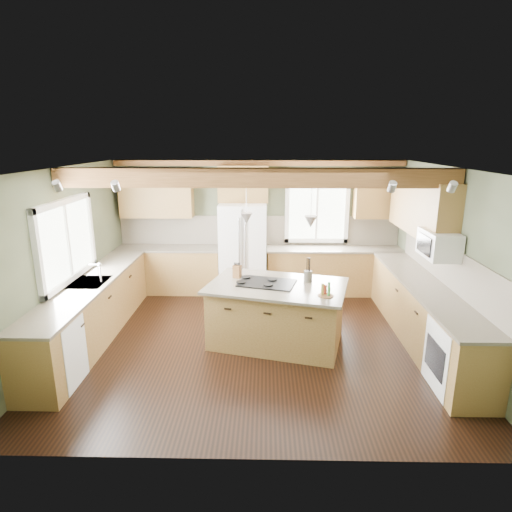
{
  "coord_description": "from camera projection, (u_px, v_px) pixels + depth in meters",
  "views": [
    {
      "loc": [
        0.12,
        -5.95,
        2.98
      ],
      "look_at": [
        -0.01,
        0.3,
        1.27
      ],
      "focal_mm": 30.0,
      "sensor_mm": 36.0,
      "label": 1
    }
  ],
  "objects": [
    {
      "name": "floor",
      "position": [
        256.0,
        341.0,
        6.53
      ],
      "size": [
        5.6,
        5.6,
        0.0
      ],
      "primitive_type": "plane",
      "color": "black",
      "rests_on": "ground"
    },
    {
      "name": "ceiling",
      "position": [
        256.0,
        168.0,
        5.84
      ],
      "size": [
        5.6,
        5.6,
        0.0
      ],
      "primitive_type": "plane",
      "rotation": [
        3.14,
        0.0,
        0.0
      ],
      "color": "silver",
      "rests_on": "wall_back"
    },
    {
      "name": "wall_back",
      "position": [
        259.0,
        226.0,
        8.6
      ],
      "size": [
        5.6,
        0.0,
        5.6
      ],
      "primitive_type": "plane",
      "rotation": [
        1.57,
        0.0,
        0.0
      ],
      "color": "#3F4531",
      "rests_on": "ground"
    },
    {
      "name": "wall_left",
      "position": [
        65.0,
        258.0,
        6.24
      ],
      "size": [
        0.0,
        5.0,
        5.0
      ],
      "primitive_type": "plane",
      "rotation": [
        1.57,
        0.0,
        1.57
      ],
      "color": "#3F4531",
      "rests_on": "ground"
    },
    {
      "name": "wall_right",
      "position": [
        451.0,
        260.0,
        6.13
      ],
      "size": [
        0.0,
        5.0,
        5.0
      ],
      "primitive_type": "plane",
      "rotation": [
        1.57,
        0.0,
        -1.57
      ],
      "color": "#3F4531",
      "rests_on": "ground"
    },
    {
      "name": "ceiling_beam",
      "position": [
        256.0,
        178.0,
        5.87
      ],
      "size": [
        5.55,
        0.26,
        0.26
      ],
      "primitive_type": "cube",
      "color": "#4E3016",
      "rests_on": "ceiling"
    },
    {
      "name": "soffit_trim",
      "position": [
        259.0,
        163.0,
        8.17
      ],
      "size": [
        5.55,
        0.2,
        0.1
      ],
      "primitive_type": "cube",
      "color": "#4E3016",
      "rests_on": "ceiling"
    },
    {
      "name": "backsplash_back",
      "position": [
        259.0,
        230.0,
        8.61
      ],
      "size": [
        5.58,
        0.03,
        0.58
      ],
      "primitive_type": "cube",
      "color": "brown",
      "rests_on": "wall_back"
    },
    {
      "name": "backsplash_right",
      "position": [
        448.0,
        265.0,
        6.2
      ],
      "size": [
        0.03,
        3.7,
        0.58
      ],
      "primitive_type": "cube",
      "color": "brown",
      "rests_on": "wall_right"
    },
    {
      "name": "base_cab_back_left",
      "position": [
        169.0,
        270.0,
        8.57
      ],
      "size": [
        2.02,
        0.6,
        0.88
      ],
      "primitive_type": "cube",
      "color": "brown",
      "rests_on": "floor"
    },
    {
      "name": "counter_back_left",
      "position": [
        168.0,
        248.0,
        8.45
      ],
      "size": [
        2.06,
        0.64,
        0.04
      ],
      "primitive_type": "cube",
      "color": "#483F34",
      "rests_on": "base_cab_back_left"
    },
    {
      "name": "base_cab_back_right",
      "position": [
        333.0,
        271.0,
        8.5
      ],
      "size": [
        2.62,
        0.6,
        0.88
      ],
      "primitive_type": "cube",
      "color": "brown",
      "rests_on": "floor"
    },
    {
      "name": "counter_back_right",
      "position": [
        334.0,
        249.0,
        8.38
      ],
      "size": [
        2.66,
        0.64,
        0.04
      ],
      "primitive_type": "cube",
      "color": "#483F34",
      "rests_on": "base_cab_back_right"
    },
    {
      "name": "base_cab_left",
      "position": [
        93.0,
        312.0,
        6.51
      ],
      "size": [
        0.6,
        3.7,
        0.88
      ],
      "primitive_type": "cube",
      "color": "brown",
      "rests_on": "floor"
    },
    {
      "name": "counter_left",
      "position": [
        89.0,
        283.0,
        6.39
      ],
      "size": [
        0.64,
        3.74,
        0.04
      ],
      "primitive_type": "cube",
      "color": "#483F34",
      "rests_on": "base_cab_left"
    },
    {
      "name": "base_cab_right",
      "position": [
        423.0,
        314.0,
        6.41
      ],
      "size": [
        0.6,
        3.7,
        0.88
      ],
      "primitive_type": "cube",
      "color": "brown",
      "rests_on": "floor"
    },
    {
      "name": "counter_right",
      "position": [
        426.0,
        286.0,
        6.29
      ],
      "size": [
        0.64,
        3.74,
        0.04
      ],
      "primitive_type": "cube",
      "color": "#483F34",
      "rests_on": "base_cab_right"
    },
    {
      "name": "upper_cab_back_left",
      "position": [
        156.0,
        194.0,
        8.3
      ],
      "size": [
        1.4,
        0.35,
        0.9
      ],
      "primitive_type": "cube",
      "color": "brown",
      "rests_on": "wall_back"
    },
    {
      "name": "upper_cab_over_fridge",
      "position": [
        243.0,
        184.0,
        8.21
      ],
      "size": [
        0.96,
        0.35,
        0.7
      ],
      "primitive_type": "cube",
      "color": "brown",
      "rests_on": "wall_back"
    },
    {
      "name": "upper_cab_right",
      "position": [
        421.0,
        206.0,
        6.83
      ],
      "size": [
        0.35,
        2.2,
        0.9
      ],
      "primitive_type": "cube",
      "color": "brown",
      "rests_on": "wall_right"
    },
    {
      "name": "upper_cab_back_corner",
      "position": [
        378.0,
        195.0,
        8.21
      ],
      "size": [
        0.9,
        0.35,
        0.9
      ],
      "primitive_type": "cube",
      "color": "brown",
      "rests_on": "wall_back"
    },
    {
      "name": "window_left",
      "position": [
        66.0,
        241.0,
        6.23
      ],
      "size": [
        0.04,
        1.6,
        1.05
      ],
      "primitive_type": "cube",
      "color": "white",
      "rests_on": "wall_left"
    },
    {
      "name": "window_back",
      "position": [
        317.0,
        214.0,
        8.49
      ],
      "size": [
        1.1,
        0.04,
        1.0
      ],
      "primitive_type": "cube",
      "color": "white",
      "rests_on": "wall_back"
    },
    {
      "name": "sink",
      "position": [
        89.0,
        283.0,
        6.39
      ],
      "size": [
        0.5,
        0.65,
        0.03
      ],
      "primitive_type": "cube",
      "color": "#262628",
      "rests_on": "counter_left"
    },
    {
      "name": "faucet",
      "position": [
        100.0,
        274.0,
        6.35
      ],
      "size": [
        0.02,
        0.02,
        0.28
      ],
      "primitive_type": "cylinder",
      "color": "#B2B2B7",
      "rests_on": "sink"
    },
    {
      "name": "dishwasher",
      "position": [
        52.0,
        354.0,
        5.26
      ],
      "size": [
        0.6,
        0.6,
        0.84
      ],
      "primitive_type": "cube",
      "color": "white",
      "rests_on": "floor"
    },
    {
      "name": "oven",
      "position": [
        460.0,
        358.0,
        5.16
      ],
      "size": [
        0.6,
        0.72,
        0.84
      ],
      "primitive_type": "cube",
      "color": "white",
      "rests_on": "floor"
    },
    {
      "name": "microwave",
      "position": [
        439.0,
        244.0,
        6.02
      ],
      "size": [
        0.4,
        0.7,
        0.38
      ],
      "primitive_type": "cube",
      "color": "white",
      "rests_on": "wall_right"
    },
    {
      "name": "pendant_left",
      "position": [
        246.0,
        218.0,
        6.14
      ],
      "size": [
        0.18,
        0.18,
        0.16
      ],
      "primitive_type": "cone",
      "rotation": [
        3.14,
        0.0,
        0.0
      ],
      "color": "#B2B2B7",
      "rests_on": "ceiling"
    },
    {
      "name": "pendant_right",
      "position": [
        311.0,
        222.0,
        5.89
      ],
      "size": [
        0.18,
        0.18,
        0.16
      ],
      "primitive_type": "cone",
      "rotation": [
        3.14,
        0.0,
        0.0
      ],
      "color": "#B2B2B7",
      "rests_on": "ceiling"
    },
    {
      "name": "refrigerator",
      "position": [
        243.0,
        249.0,
        8.34
      ],
      "size": [
        0.9,
        0.74,
        1.8
      ],
      "primitive_type": "cube",
      "color": "white",
      "rests_on": "floor"
    },
    {
      "name": "island",
      "position": [
        277.0,
        315.0,
        6.4
      ],
      "size": [
        2.08,
        1.57,
        0.88
      ],
      "primitive_type": "cube",
      "rotation": [
        0.0,
        0.0,
        -0.26
      ],
      "color": "brown",
      "rests_on": "floor"
    },
    {
      "name": "island_top",
      "position": [
        277.0,
        286.0,
        6.27
      ],
      "size": [
        2.23,
        1.72,
        0.04
      ],
      "primitive_type": "cube",
      "rotation": [
        0.0,
        0.0,
        -0.26
      ],
      "color": "#483F34",
      "rests_on": "island"
    },
    {
      "name": "cooktop",
      "position": [
        267.0,
        283.0,
        6.31
      ],
      "size": [
        0.91,
        0.72,
        0.02
      ],
      "primitive_type": "cube",
      "rotation": [
        0.0,
        0.0,
        -0.26
      ],
      "color": "black",
      "rests_on": "island_top"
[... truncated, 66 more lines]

